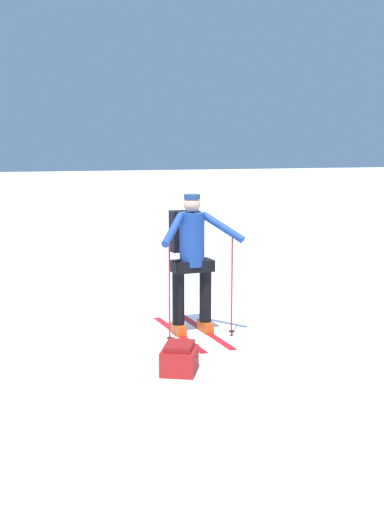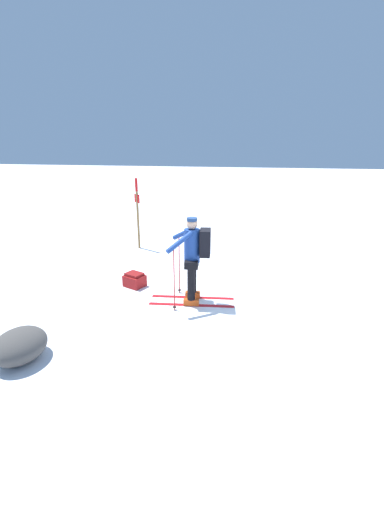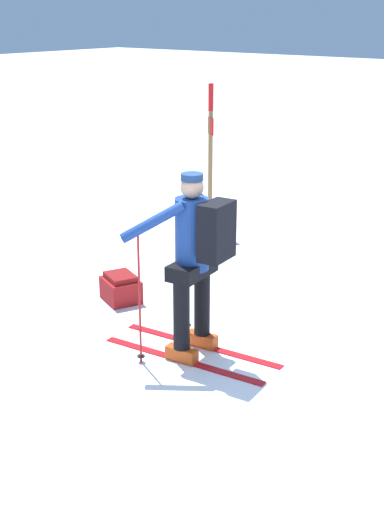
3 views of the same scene
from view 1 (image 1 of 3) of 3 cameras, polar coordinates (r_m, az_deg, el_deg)
The scene contains 3 objects.
ground_plane at distance 9.64m, azimuth 1.01°, elevation -4.86°, with size 80.00×80.00×0.00m, color white.
skier at distance 8.67m, azimuth -0.09°, elevation 0.21°, with size 1.06×1.73×1.72m.
dropped_backpack at distance 7.39m, azimuth -1.02°, elevation -8.22°, with size 0.49×0.53×0.31m.
Camera 1 is at (2.56, 8.98, 2.41)m, focal length 50.00 mm.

